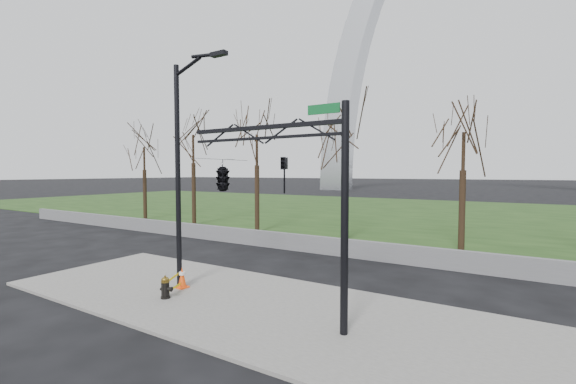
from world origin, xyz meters
The scene contains 11 objects.
ground centered at (0.00, 0.00, 0.00)m, with size 500.00×500.00×0.00m, color black.
sidewalk centered at (0.00, 0.00, 0.05)m, with size 18.00×6.00×0.10m, color slate.
grass_strip centered at (0.00, 30.00, 0.03)m, with size 120.00×40.00×0.06m, color #1D3814.
guardrail centered at (0.00, 8.00, 0.45)m, with size 60.00×0.30×0.90m, color #59595B.
gateway_arch centered at (0.00, 75.00, 32.50)m, with size 66.00×6.00×65.00m, color silver, non-canonical shape.
tree_row centered at (1.70, 12.00, 3.92)m, with size 49.41×4.00×7.84m.
fire_hydrant centered at (-2.50, -1.07, 0.45)m, with size 0.47×0.31×0.76m.
traffic_cone centered at (-2.88, -0.01, 0.47)m, with size 0.41×0.41×0.74m.
street_light centered at (-2.85, 0.04, 4.69)m, with size 2.39×0.23×8.21m.
traffic_signal_mast centered at (0.31, -0.56, 4.15)m, with size 5.10×2.49×6.00m.
caution_tape centered at (-2.75, -0.53, 0.45)m, with size 0.57×1.13×0.40m.
Camera 1 is at (7.12, -9.19, 4.22)m, focal length 23.07 mm.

